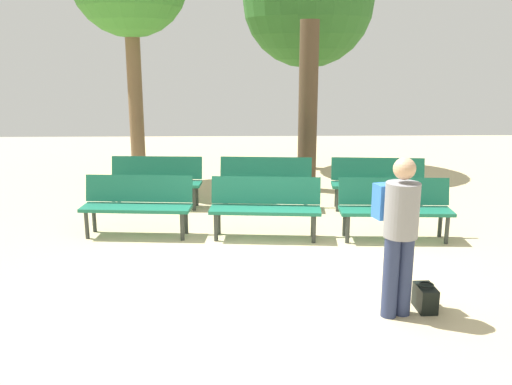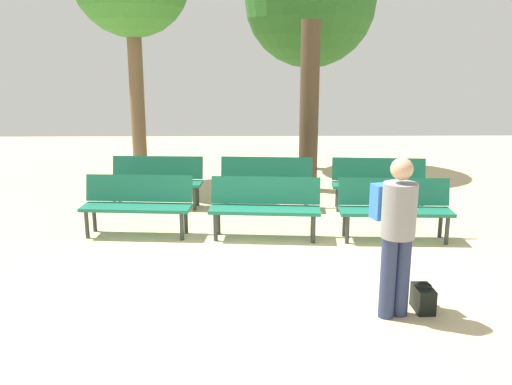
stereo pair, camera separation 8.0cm
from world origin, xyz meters
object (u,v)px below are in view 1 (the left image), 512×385
Objects in this scene: visitor_with_backpack at (399,227)px; tree_0 at (308,107)px; tree_1 at (308,2)px; bench_r0_c0 at (137,202)px; bench_r0_c1 at (265,204)px; bench_r1_c2 at (378,180)px; handbag at (425,297)px; bench_r0_c2 at (395,205)px; bench_r1_c1 at (266,179)px; bench_r1_c0 at (156,179)px.

tree_0 is at bearing -103.30° from visitor_with_backpack.
tree_0 is 3.02m from tree_1.
bench_r0_c1 is at bearing -0.27° from bench_r0_c0.
bench_r1_c2 is 5.03× the size of handbag.
bench_r0_c2 is at bearing -89.88° from bench_r1_c2.
tree_1 is at bearing 84.47° from tree_0.
tree_1 reaches higher than bench_r0_c2.
bench_r1_c1 is 1.94m from tree_0.
tree_1 is at bearing 77.94° from bench_r1_c1.
tree_1 is (3.03, 4.94, 3.23)m from bench_r0_c0.
visitor_with_backpack is 0.88m from handbag.
tree_0 is (0.94, 2.94, 1.12)m from bench_r0_c1.
bench_r1_c2 is (2.01, 1.50, 0.00)m from bench_r0_c1.
bench_r0_c2 is 2.55m from visitor_with_backpack.
bench_r0_c2 is (1.87, -0.11, 0.00)m from bench_r0_c1.
bench_r1_c0 reaches higher than handbag.
bench_r0_c1 is 2.53m from bench_r1_c0.
bench_r0_c1 is at bearing -138.11° from bench_r1_c2.
bench_r1_c1 is 0.50× the size of tree_0.
visitor_with_backpack is at bearing -95.79° from bench_r1_c2.
bench_r1_c0 is at bearing 156.36° from bench_r0_c2.
bench_r1_c1 is at bearing 41.28° from bench_r0_c0.
bench_r0_c0 is 1.01× the size of bench_r0_c2.
bench_r0_c1 is 0.50× the size of tree_0.
bench_r1_c0 and bench_r1_c1 have the same top height.
bench_r0_c2 is 0.98× the size of visitor_with_backpack.
handbag is at bearing -94.26° from bench_r0_c2.
bench_r0_c2 is 0.31× the size of tree_1.
bench_r0_c0 and bench_r0_c1 have the same top height.
bench_r0_c2 is 0.99× the size of bench_r1_c2.
bench_r1_c1 is 4.87m from tree_1.
tree_0 is (-0.93, 3.05, 1.12)m from bench_r0_c2.
bench_r1_c0 is 5.00× the size of handbag.
tree_0 reaches higher than bench_r1_c2.
bench_r0_c0 is 6.63m from tree_1.
tree_0 is at bearing 131.91° from bench_r1_c2.
bench_r1_c1 is at bearing -90.78° from visitor_with_backpack.
tree_1 is (-0.72, 5.21, 3.23)m from bench_r0_c2.
handbag is at bearing -86.70° from tree_1.
bench_r1_c0 is at bearing -178.23° from bench_r1_c1.
tree_0 is (2.82, 2.78, 1.12)m from bench_r0_c0.
tree_1 is (1.08, 3.48, 3.23)m from bench_r1_c1.
bench_r0_c1 is 1.87m from bench_r0_c2.
tree_0 reaches higher than bench_r0_c0.
bench_r0_c0 is 3.76m from bench_r0_c2.
tree_1 is at bearing 51.86° from bench_r1_c0.
tree_1 is 16.00× the size of handbag.
bench_r0_c2 is 3.38m from tree_0.
tree_1 is (-0.87, 3.60, 3.23)m from bench_r1_c2.
visitor_with_backpack reaches higher than bench_r1_c2.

